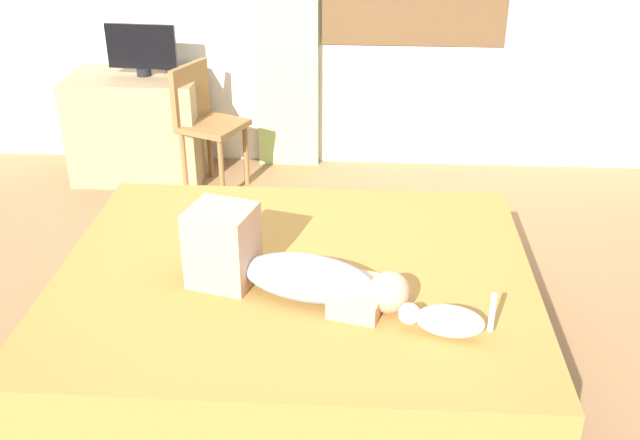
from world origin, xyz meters
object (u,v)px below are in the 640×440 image
cup (169,63)px  chair_by_desk (204,117)px  cat (445,320)px  person_lying (286,268)px  desk (139,126)px  tv_monitor (142,49)px  bed (295,319)px

cup → chair_by_desk: (0.29, -0.33, -0.28)m
cup → cat: bearing=-57.9°
person_lying → cat: bearing=-23.0°
desk → cup: (0.22, 0.16, 0.42)m
cup → chair_by_desk: chair_by_desk is taller
cup → tv_monitor: bearing=-130.5°
cat → tv_monitor: 3.16m
bed → tv_monitor: size_ratio=4.45×
tv_monitor → desk: bearing=180.0°
bed → cup: cup is taller
desk → cup: size_ratio=9.63×
bed → chair_by_desk: bearing=112.2°
bed → tv_monitor: 2.53m
person_lying → cup: bearing=113.6°
cup → person_lying: bearing=-66.4°
bed → person_lying: size_ratio=2.28×
bed → cat: (0.61, -0.44, 0.32)m
person_lying → desk: 2.63m
tv_monitor → chair_by_desk: tv_monitor is taller
cup → bed: bearing=-64.5°
person_lying → cat: 0.69m
cat → desk: desk is taller
chair_by_desk → desk: bearing=161.5°
cat → desk: bearing=126.9°
person_lying → tv_monitor: tv_monitor is taller
cup → desk: bearing=-143.3°
person_lying → cat: person_lying is taller
tv_monitor → bed: bearing=-60.0°
tv_monitor → cup: tv_monitor is taller
tv_monitor → chair_by_desk: size_ratio=0.56×
desk → tv_monitor: (0.08, 0.00, 0.55)m
desk → person_lying: bearing=-60.7°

